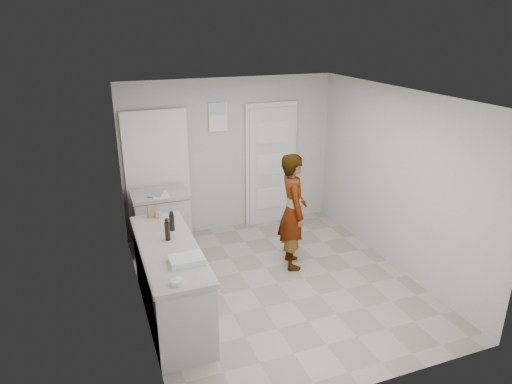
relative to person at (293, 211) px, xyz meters
name	(u,v)px	position (x,y,z in m)	size (l,w,h in m)	color
ground	(278,283)	(-0.39, -0.41, -0.83)	(4.00, 4.00, 0.00)	gray
room_shell	(222,171)	(-0.57, 1.54, 0.19)	(4.00, 4.00, 4.00)	#B0ADA6
main_counter	(171,284)	(-1.84, -0.61, -0.40)	(0.64, 1.96, 0.93)	beige
side_counter	(162,223)	(-1.64, 1.14, -0.40)	(0.84, 0.61, 0.93)	beige
person	(293,211)	(0.00, 0.00, 0.00)	(0.61, 0.40, 1.66)	silver
cake_mix_box	(151,212)	(-1.89, 0.26, 0.18)	(0.10, 0.04, 0.16)	#936C49
spice_jar	(159,215)	(-1.80, 0.20, 0.14)	(0.06, 0.06, 0.08)	tan
oil_cruet_a	(172,221)	(-1.72, -0.22, 0.22)	(0.06, 0.06, 0.25)	black
oil_cruet_b	(167,230)	(-1.82, -0.46, 0.23)	(0.06, 0.06, 0.28)	black
baking_dish	(187,260)	(-1.73, -1.06, 0.12)	(0.36, 0.26, 0.06)	silver
egg_bowl	(177,282)	(-1.91, -1.45, 0.12)	(0.13, 0.13, 0.05)	silver
papers	(161,195)	(-1.65, 1.02, 0.10)	(0.23, 0.29, 0.01)	white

